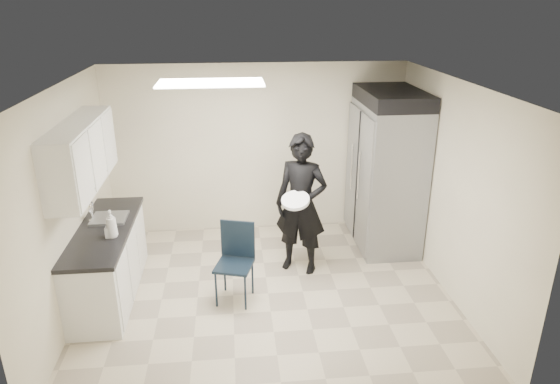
{
  "coord_description": "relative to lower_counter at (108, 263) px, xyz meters",
  "views": [
    {
      "loc": [
        -0.4,
        -5.37,
        3.47
      ],
      "look_at": [
        0.17,
        0.2,
        1.29
      ],
      "focal_mm": 32.0,
      "sensor_mm": 36.0,
      "label": 1
    }
  ],
  "objects": [
    {
      "name": "upper_cabinets",
      "position": [
        -0.13,
        0.0,
        1.4
      ],
      "size": [
        0.35,
        1.8,
        0.75
      ],
      "primitive_type": "cube",
      "color": "silver",
      "rests_on": "left_wall"
    },
    {
      "name": "countertop",
      "position": [
        0.0,
        0.0,
        0.46
      ],
      "size": [
        0.64,
        1.95,
        0.05
      ],
      "primitive_type": "cube",
      "color": "black",
      "rests_on": "lower_counter"
    },
    {
      "name": "right_wall",
      "position": [
        4.2,
        -0.2,
        0.87
      ],
      "size": [
        0.0,
        4.0,
        4.0
      ],
      "primitive_type": "plane",
      "rotation": [
        1.57,
        0.0,
        -1.57
      ],
      "color": "beige",
      "rests_on": "floor"
    },
    {
      "name": "notice_sticker_left",
      "position": [
        -0.29,
        -0.1,
        0.79
      ],
      "size": [
        0.0,
        0.12,
        0.07
      ],
      "primitive_type": "cube",
      "color": "yellow",
      "rests_on": "left_wall"
    },
    {
      "name": "bucket_lid",
      "position": [
        2.33,
        0.16,
        0.67
      ],
      "size": [
        0.47,
        0.47,
        0.04
      ],
      "primitive_type": "cylinder",
      "rotation": [
        0.0,
        0.0,
        -0.44
      ],
      "color": "white",
      "rests_on": "man_tuxedo"
    },
    {
      "name": "lower_counter",
      "position": [
        0.0,
        0.0,
        0.0
      ],
      "size": [
        0.6,
        1.9,
        0.86
      ],
      "primitive_type": "cube",
      "color": "silver",
      "rests_on": "floor"
    },
    {
      "name": "soap_bottle_a",
      "position": [
        0.16,
        -0.25,
        0.64
      ],
      "size": [
        0.15,
        0.15,
        0.33
      ],
      "primitive_type": "imported",
      "rotation": [
        0.0,
        0.0,
        0.19
      ],
      "color": "white",
      "rests_on": "countertop"
    },
    {
      "name": "faucet",
      "position": [
        -0.18,
        0.25,
        0.59
      ],
      "size": [
        0.02,
        0.02,
        0.24
      ],
      "primitive_type": "cylinder",
      "color": "silver",
      "rests_on": "countertop"
    },
    {
      "name": "towel_dispenser",
      "position": [
        -0.19,
        1.15,
        1.19
      ],
      "size": [
        0.22,
        0.3,
        0.35
      ],
      "primitive_type": "cube",
      "color": "black",
      "rests_on": "left_wall"
    },
    {
      "name": "left_wall",
      "position": [
        -0.3,
        -0.2,
        0.87
      ],
      "size": [
        0.0,
        4.0,
        4.0
      ],
      "primitive_type": "plane",
      "rotation": [
        1.57,
        0.0,
        1.57
      ],
      "color": "beige",
      "rests_on": "floor"
    },
    {
      "name": "floor",
      "position": [
        1.95,
        -0.2,
        -0.43
      ],
      "size": [
        4.5,
        4.5,
        0.0
      ],
      "primitive_type": "plane",
      "color": "#B9AC92",
      "rests_on": "ground"
    },
    {
      "name": "ceiling",
      "position": [
        1.95,
        -0.2,
        2.17
      ],
      "size": [
        4.5,
        4.5,
        0.0
      ],
      "primitive_type": "plane",
      "rotation": [
        3.14,
        0.0,
        0.0
      ],
      "color": "white",
      "rests_on": "back_wall"
    },
    {
      "name": "fridge_compressor",
      "position": [
        3.78,
        1.07,
        1.77
      ],
      "size": [
        0.8,
        1.35,
        0.2
      ],
      "primitive_type": "cube",
      "color": "black",
      "rests_on": "commercial_fridge"
    },
    {
      "name": "sink",
      "position": [
        0.02,
        0.25,
        0.44
      ],
      "size": [
        0.42,
        0.4,
        0.14
      ],
      "primitive_type": "cube",
      "color": "gray",
      "rests_on": "countertop"
    },
    {
      "name": "commercial_fridge",
      "position": [
        3.78,
        1.07,
        0.62
      ],
      "size": [
        0.8,
        1.35,
        2.1
      ],
      "primitive_type": "cube",
      "color": "gray",
      "rests_on": "floor"
    },
    {
      "name": "back_wall",
      "position": [
        1.95,
        1.8,
        0.87
      ],
      "size": [
        4.5,
        0.0,
        4.5
      ],
      "primitive_type": "plane",
      "rotation": [
        1.57,
        0.0,
        0.0
      ],
      "color": "beige",
      "rests_on": "floor"
    },
    {
      "name": "soap_bottle_b",
      "position": [
        0.13,
        -0.26,
        0.57
      ],
      "size": [
        0.08,
        0.09,
        0.19
      ],
      "primitive_type": "imported",
      "rotation": [
        0.0,
        0.0,
        0.01
      ],
      "color": "#A4A5AF",
      "rests_on": "countertop"
    },
    {
      "name": "man_tuxedo",
      "position": [
        2.44,
        0.39,
        0.51
      ],
      "size": [
        0.82,
        0.71,
        1.89
      ],
      "primitive_type": "imported",
      "rotation": [
        0.0,
        0.0,
        -0.44
      ],
      "color": "black",
      "rests_on": "floor"
    },
    {
      "name": "folding_chair",
      "position": [
        1.54,
        -0.29,
        0.04
      ],
      "size": [
        0.52,
        0.52,
        0.95
      ],
      "primitive_type": "cube",
      "rotation": [
        0.0,
        0.0,
        -0.29
      ],
      "color": "black",
      "rests_on": "floor"
    },
    {
      "name": "ceiling_panel",
      "position": [
        1.35,
        0.2,
        2.14
      ],
      "size": [
        1.2,
        0.6,
        0.02
      ],
      "primitive_type": "cube",
      "color": "white",
      "rests_on": "ceiling"
    },
    {
      "name": "notice_sticker_right",
      "position": [
        -0.29,
        0.1,
        0.75
      ],
      "size": [
        0.0,
        0.12,
        0.07
      ],
      "primitive_type": "cube",
      "color": "yellow",
      "rests_on": "left_wall"
    }
  ]
}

